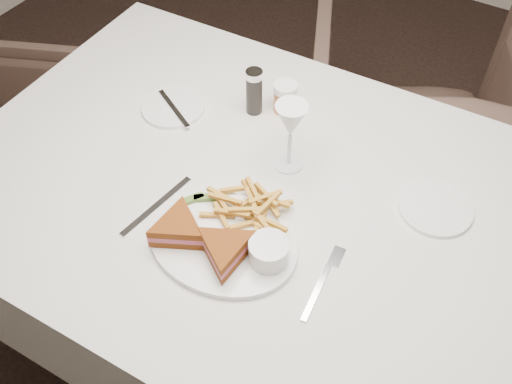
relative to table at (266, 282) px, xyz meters
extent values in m
cube|color=silver|center=(0.00, 0.00, 0.00)|extent=(1.48, 1.02, 0.75)
imported|color=#48352C|center=(0.10, 0.82, -0.01)|extent=(0.93, 0.91, 0.74)
ellipsoid|color=white|center=(-0.01, -0.17, 0.38)|extent=(0.33, 0.26, 0.01)
cube|color=silver|center=(-0.18, -0.16, 0.38)|extent=(0.04, 0.21, 0.00)
cylinder|color=white|center=(-0.35, 0.12, 0.38)|extent=(0.16, 0.16, 0.01)
cylinder|color=white|center=(0.33, 0.15, 0.38)|extent=(0.16, 0.16, 0.01)
cylinder|color=black|center=(-0.17, 0.21, 0.44)|extent=(0.04, 0.04, 0.12)
cylinder|color=#BF672E|center=(-0.10, 0.26, 0.42)|extent=(0.06, 0.06, 0.08)
cube|color=#4B6D26|center=(-0.10, -0.10, 0.40)|extent=(0.05, 0.05, 0.01)
cube|color=#4B6D26|center=(-0.12, -0.12, 0.40)|extent=(0.04, 0.05, 0.01)
cylinder|color=white|center=(0.10, -0.16, 0.42)|extent=(0.08, 0.08, 0.05)
camera|label=1|loc=(0.40, -0.71, 1.33)|focal=40.00mm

